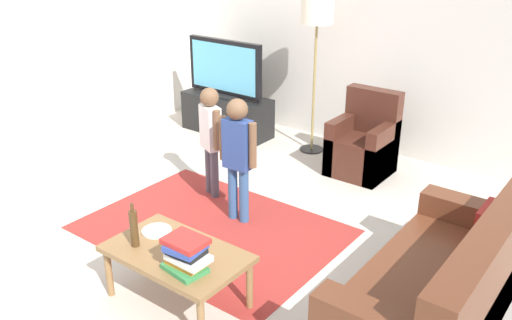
% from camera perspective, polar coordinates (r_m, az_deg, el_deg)
% --- Properties ---
extents(ground, '(7.80, 7.80, 0.00)m').
position_cam_1_polar(ground, '(4.62, -4.58, -9.79)').
color(ground, beige).
extents(wall_back, '(6.00, 0.12, 2.70)m').
position_cam_1_polar(wall_back, '(6.52, 13.20, 12.38)').
color(wall_back, silver).
rests_on(wall_back, ground).
extents(area_rug, '(2.20, 1.60, 0.01)m').
position_cam_1_polar(area_rug, '(4.98, -4.54, -7.11)').
color(area_rug, '#9E2D28').
rests_on(area_rug, ground).
extents(tv_stand, '(1.20, 0.44, 0.50)m').
position_cam_1_polar(tv_stand, '(7.14, -3.02, 4.68)').
color(tv_stand, black).
rests_on(tv_stand, ground).
extents(tv, '(1.10, 0.28, 0.71)m').
position_cam_1_polar(tv, '(6.95, -3.24, 9.36)').
color(tv, black).
rests_on(tv, tv_stand).
extents(couch, '(0.80, 1.80, 0.86)m').
position_cam_1_polar(couch, '(3.91, 18.85, -12.90)').
color(couch, brown).
rests_on(couch, ground).
extents(armchair, '(0.60, 0.60, 0.90)m').
position_cam_1_polar(armchair, '(6.07, 11.08, 1.41)').
color(armchair, '#472319').
rests_on(armchair, ground).
extents(floor_lamp, '(0.36, 0.36, 1.78)m').
position_cam_1_polar(floor_lamp, '(6.26, 6.31, 14.23)').
color(floor_lamp, '#262626').
rests_on(floor_lamp, ground).
extents(child_near_tv, '(0.35, 0.21, 1.10)m').
position_cam_1_polar(child_near_tv, '(5.33, -4.71, 2.87)').
color(child_near_tv, '#4C4C59').
rests_on(child_near_tv, ground).
extents(child_center, '(0.39, 0.19, 1.16)m').
position_cam_1_polar(child_center, '(4.82, -1.90, 1.10)').
color(child_center, '#33598C').
rests_on(child_center, ground).
extents(coffee_table, '(1.00, 0.60, 0.42)m').
position_cam_1_polar(coffee_table, '(3.95, -8.19, -9.89)').
color(coffee_table, olive).
rests_on(coffee_table, ground).
extents(book_stack, '(0.30, 0.25, 0.23)m').
position_cam_1_polar(book_stack, '(3.66, -7.21, -9.62)').
color(book_stack, '#388C4C').
rests_on(book_stack, coffee_table).
extents(bottle, '(0.06, 0.06, 0.33)m').
position_cam_1_polar(bottle, '(3.96, -12.47, -6.86)').
color(bottle, '#4C3319').
rests_on(bottle, coffee_table).
extents(tv_remote, '(0.18, 0.11, 0.02)m').
position_cam_1_polar(tv_remote, '(3.96, -6.49, -8.69)').
color(tv_remote, black).
rests_on(tv_remote, coffee_table).
extents(plate, '(0.22, 0.22, 0.02)m').
position_cam_1_polar(plate, '(4.16, -10.21, -7.20)').
color(plate, white).
rests_on(plate, coffee_table).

